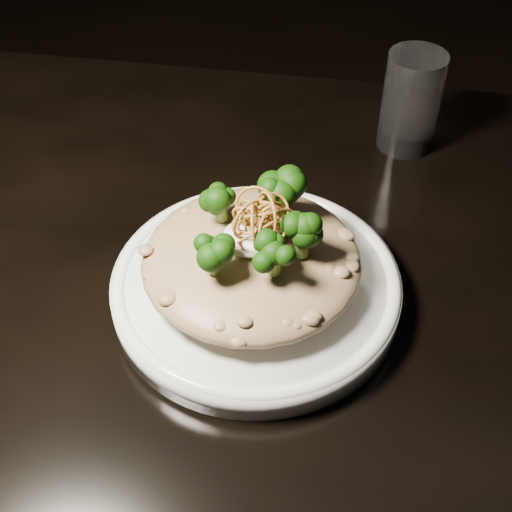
{
  "coord_description": "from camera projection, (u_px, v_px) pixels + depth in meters",
  "views": [
    {
      "loc": [
        0.01,
        -0.42,
        1.24
      ],
      "look_at": [
        -0.06,
        0.01,
        0.81
      ],
      "focal_mm": 50.0,
      "sensor_mm": 36.0,
      "label": 1
    }
  ],
  "objects": [
    {
      "name": "shallots",
      "position": [
        261.0,
        218.0,
        0.58
      ],
      "size": [
        0.05,
        0.05,
        0.03
      ],
      "primitive_type": null,
      "color": "brown",
      "rests_on": "cheese"
    },
    {
      "name": "broccoli",
      "position": [
        258.0,
        224.0,
        0.59
      ],
      "size": [
        0.12,
        0.12,
        0.04
      ],
      "primitive_type": null,
      "color": "black",
      "rests_on": "risotto"
    },
    {
      "name": "risotto",
      "position": [
        251.0,
        260.0,
        0.62
      ],
      "size": [
        0.19,
        0.19,
        0.04
      ],
      "primitive_type": "ellipsoid",
      "color": "brown",
      "rests_on": "plate"
    },
    {
      "name": "table",
      "position": [
        316.0,
        371.0,
        0.69
      ],
      "size": [
        1.1,
        0.8,
        0.75
      ],
      "color": "black",
      "rests_on": "ground"
    },
    {
      "name": "drinking_glass",
      "position": [
        411.0,
        102.0,
        0.78
      ],
      "size": [
        0.08,
        0.08,
        0.11
      ],
      "primitive_type": "cylinder",
      "rotation": [
        0.0,
        0.0,
        -0.36
      ],
      "color": "silver",
      "rests_on": "table"
    },
    {
      "name": "plate",
      "position": [
        256.0,
        289.0,
        0.64
      ],
      "size": [
        0.26,
        0.26,
        0.03
      ],
      "primitive_type": "cylinder",
      "color": "white",
      "rests_on": "table"
    },
    {
      "name": "cheese",
      "position": [
        250.0,
        238.0,
        0.6
      ],
      "size": [
        0.05,
        0.05,
        0.01
      ],
      "primitive_type": "ellipsoid",
      "color": "white",
      "rests_on": "risotto"
    }
  ]
}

